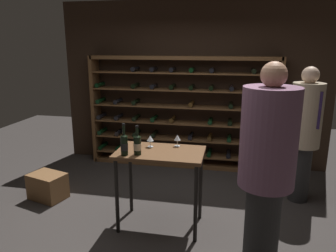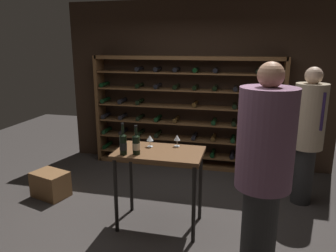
# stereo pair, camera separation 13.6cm
# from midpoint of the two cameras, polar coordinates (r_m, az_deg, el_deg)

# --- Properties ---
(ground_plane) EXTENTS (10.22, 10.22, 0.00)m
(ground_plane) POSITION_cam_midpoint_polar(r_m,az_deg,el_deg) (4.09, -0.97, -16.50)
(ground_plane) COLOR #383330
(back_wall) EXTENTS (4.62, 0.10, 2.82)m
(back_wall) POSITION_cam_midpoint_polar(r_m,az_deg,el_deg) (5.63, 3.64, 7.31)
(back_wall) COLOR #332319
(back_wall) RESTS_ON ground
(wine_rack) EXTENTS (3.22, 0.32, 1.91)m
(wine_rack) POSITION_cam_midpoint_polar(r_m,az_deg,el_deg) (5.53, 1.80, 2.19)
(wine_rack) COLOR brown
(wine_rack) RESTS_ON ground
(tasting_table) EXTENTS (0.98, 0.60, 0.93)m
(tasting_table) POSITION_cam_midpoint_polar(r_m,az_deg,el_deg) (3.67, -2.46, -6.32)
(tasting_table) COLOR brown
(tasting_table) RESTS_ON ground
(person_guest_khaki) EXTENTS (0.50, 0.51, 1.96)m
(person_guest_khaki) POSITION_cam_midpoint_polar(r_m,az_deg,el_deg) (3.03, 15.95, -5.97)
(person_guest_khaki) COLOR #2B2B2B
(person_guest_khaki) RESTS_ON ground
(person_bystander_red_print) EXTENTS (0.40, 0.40, 1.83)m
(person_bystander_red_print) POSITION_cam_midpoint_polar(r_m,az_deg,el_deg) (4.56, 22.32, -0.55)
(person_bystander_red_print) COLOR #242424
(person_bystander_red_print) RESTS_ON ground
(wine_crate) EXTENTS (0.56, 0.46, 0.36)m
(wine_crate) POSITION_cam_midpoint_polar(r_m,az_deg,el_deg) (4.87, -21.34, -9.92)
(wine_crate) COLOR brown
(wine_crate) RESTS_ON ground
(wine_bottle_green_slim) EXTENTS (0.08, 0.08, 0.35)m
(wine_bottle_green_slim) POSITION_cam_midpoint_polar(r_m,az_deg,el_deg) (3.50, -8.88, -3.22)
(wine_bottle_green_slim) COLOR black
(wine_bottle_green_slim) RESTS_ON tasting_table
(wine_bottle_amber_reserve) EXTENTS (0.08, 0.08, 0.32)m
(wine_bottle_amber_reserve) POSITION_cam_midpoint_polar(r_m,az_deg,el_deg) (3.50, -6.57, -3.27)
(wine_bottle_amber_reserve) COLOR black
(wine_bottle_amber_reserve) RESTS_ON tasting_table
(wine_glass_stemmed_right) EXTENTS (0.08, 0.08, 0.14)m
(wine_glass_stemmed_right) POSITION_cam_midpoint_polar(r_m,az_deg,el_deg) (3.75, -4.22, -2.29)
(wine_glass_stemmed_right) COLOR silver
(wine_glass_stemmed_right) RESTS_ON tasting_table
(wine_glass_stemmed_center) EXTENTS (0.07, 0.07, 0.14)m
(wine_glass_stemmed_center) POSITION_cam_midpoint_polar(r_m,az_deg,el_deg) (3.77, 0.64, -2.17)
(wine_glass_stemmed_center) COLOR silver
(wine_glass_stemmed_center) RESTS_ON tasting_table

